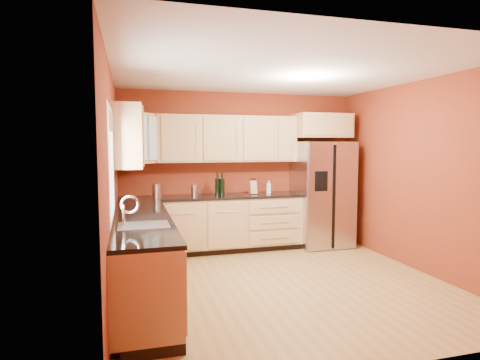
% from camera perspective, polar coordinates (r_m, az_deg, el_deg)
% --- Properties ---
extents(floor, '(4.00, 4.00, 0.00)m').
position_cam_1_polar(floor, '(5.20, 6.07, -14.40)').
color(floor, olive).
rests_on(floor, ground).
extents(ceiling, '(4.00, 4.00, 0.00)m').
position_cam_1_polar(ceiling, '(4.98, 6.36, 15.08)').
color(ceiling, silver).
rests_on(ceiling, wall_back).
extents(wall_back, '(4.00, 0.04, 2.60)m').
position_cam_1_polar(wall_back, '(6.82, -0.01, 1.42)').
color(wall_back, maroon).
rests_on(wall_back, floor).
extents(wall_front, '(4.00, 0.04, 2.60)m').
position_cam_1_polar(wall_front, '(3.17, 19.71, -3.02)').
color(wall_front, maroon).
rests_on(wall_front, floor).
extents(wall_left, '(0.04, 4.00, 2.60)m').
position_cam_1_polar(wall_left, '(4.58, -17.72, -0.56)').
color(wall_left, maroon).
rests_on(wall_left, floor).
extents(wall_right, '(0.04, 4.00, 2.60)m').
position_cam_1_polar(wall_right, '(5.96, 24.38, 0.46)').
color(wall_right, maroon).
rests_on(wall_right, floor).
extents(base_cabinets_back, '(2.90, 0.60, 0.88)m').
position_cam_1_polar(base_cabinets_back, '(6.51, -3.99, -6.39)').
color(base_cabinets_back, tan).
rests_on(base_cabinets_back, floor).
extents(base_cabinets_left, '(0.60, 2.80, 0.88)m').
position_cam_1_polar(base_cabinets_left, '(4.74, -13.75, -10.89)').
color(base_cabinets_left, tan).
rests_on(base_cabinets_left, floor).
extents(countertop_back, '(2.90, 0.62, 0.04)m').
position_cam_1_polar(countertop_back, '(6.43, -4.00, -2.39)').
color(countertop_back, black).
rests_on(countertop_back, base_cabinets_back).
extents(countertop_left, '(0.62, 2.80, 0.04)m').
position_cam_1_polar(countertop_left, '(4.63, -13.74, -5.40)').
color(countertop_left, black).
rests_on(countertop_left, base_cabinets_left).
extents(upper_cabinets_back, '(2.30, 0.33, 0.75)m').
position_cam_1_polar(upper_cabinets_back, '(6.58, -1.73, 5.87)').
color(upper_cabinets_back, tan).
rests_on(upper_cabinets_back, wall_back).
extents(upper_cabinets_left, '(0.33, 1.35, 0.75)m').
position_cam_1_polar(upper_cabinets_left, '(5.28, -15.78, 5.89)').
color(upper_cabinets_left, tan).
rests_on(upper_cabinets_left, wall_left).
extents(corner_upper_cabinet, '(0.67, 0.67, 0.75)m').
position_cam_1_polar(corner_upper_cabinet, '(6.23, -14.21, 5.76)').
color(corner_upper_cabinet, tan).
rests_on(corner_upper_cabinet, wall_back).
extents(over_fridge_cabinet, '(0.92, 0.60, 0.40)m').
position_cam_1_polar(over_fridge_cabinet, '(7.02, 11.44, 7.55)').
color(over_fridge_cabinet, tan).
rests_on(over_fridge_cabinet, wall_back).
extents(refrigerator, '(0.90, 0.75, 1.78)m').
position_cam_1_polar(refrigerator, '(7.00, 11.55, -1.96)').
color(refrigerator, '#B6B6BB').
rests_on(refrigerator, floor).
extents(window, '(0.03, 0.90, 1.00)m').
position_cam_1_polar(window, '(4.07, -17.80, 2.29)').
color(window, white).
rests_on(window, wall_left).
extents(sink_faucet, '(0.50, 0.42, 0.30)m').
position_cam_1_polar(sink_faucet, '(4.11, -13.57, -4.31)').
color(sink_faucet, white).
rests_on(sink_faucet, countertop_left).
extents(canister_left, '(0.17, 0.17, 0.21)m').
position_cam_1_polar(canister_left, '(6.24, -11.76, -1.54)').
color(canister_left, '#B6B6BB').
rests_on(canister_left, countertop_back).
extents(canister_right, '(0.14, 0.14, 0.18)m').
position_cam_1_polar(canister_right, '(6.36, -6.45, -1.49)').
color(canister_right, '#B6B6BB').
rests_on(canister_right, countertop_back).
extents(wine_bottle_a, '(0.09, 0.09, 0.36)m').
position_cam_1_polar(wine_bottle_a, '(6.44, -2.56, -0.57)').
color(wine_bottle_a, black).
rests_on(wine_bottle_a, countertop_back).
extents(wine_bottle_b, '(0.08, 0.08, 0.37)m').
position_cam_1_polar(wine_bottle_b, '(6.47, -3.21, -0.53)').
color(wine_bottle_b, black).
rests_on(wine_bottle_b, countertop_back).
extents(knife_block, '(0.12, 0.11, 0.22)m').
position_cam_1_polar(knife_block, '(6.58, 1.84, -1.08)').
color(knife_block, tan).
rests_on(knife_block, countertop_back).
extents(soap_dispenser, '(0.09, 0.09, 0.21)m').
position_cam_1_polar(soap_dispenser, '(6.70, 4.11, -1.01)').
color(soap_dispenser, white).
rests_on(soap_dispenser, countertop_back).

